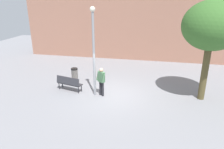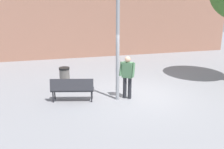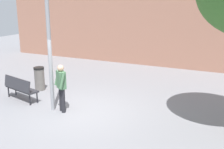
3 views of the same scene
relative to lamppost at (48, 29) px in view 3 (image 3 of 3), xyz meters
name	(u,v)px [view 3 (image 3 of 3)]	position (x,y,z in m)	size (l,w,h in m)	color
ground_plane	(80,111)	(0.94, 0.26, -2.86)	(36.00, 36.00, 0.00)	gray
lamppost	(48,29)	(0.00, 0.00, 0.00)	(0.28, 0.28, 4.97)	gray
person_by_lamppost	(61,85)	(0.40, 0.01, -1.90)	(0.61, 0.53, 1.67)	#232328
park_bench	(20,87)	(-1.70, 0.22, -2.31)	(1.67, 0.85, 0.92)	#2D2D33
trash_bin	(40,79)	(-1.86, 1.56, -2.35)	(0.44, 0.44, 1.01)	#66605B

